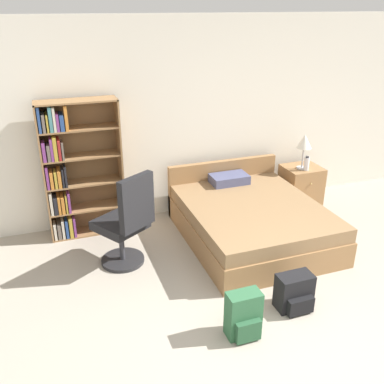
# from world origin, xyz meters

# --- Properties ---
(ground_plane) EXTENTS (14.00, 14.00, 0.00)m
(ground_plane) POSITION_xyz_m (0.00, 0.00, 0.00)
(ground_plane) COLOR #A39989
(wall_back) EXTENTS (9.00, 0.06, 2.60)m
(wall_back) POSITION_xyz_m (0.00, 3.23, 1.30)
(wall_back) COLOR silver
(wall_back) RESTS_ON ground_plane
(bookshelf) EXTENTS (0.93, 0.30, 1.70)m
(bookshelf) POSITION_xyz_m (-1.60, 2.99, 0.86)
(bookshelf) COLOR olive
(bookshelf) RESTS_ON ground_plane
(bed) EXTENTS (1.58, 1.92, 0.73)m
(bed) POSITION_xyz_m (0.40, 2.18, 0.25)
(bed) COLOR olive
(bed) RESTS_ON ground_plane
(office_chair) EXTENTS (0.69, 0.72, 1.12)m
(office_chair) POSITION_xyz_m (-1.16, 2.05, 0.52)
(office_chair) COLOR #232326
(office_chair) RESTS_ON ground_plane
(nightstand) EXTENTS (0.52, 0.49, 0.55)m
(nightstand) POSITION_xyz_m (1.57, 2.86, 0.27)
(nightstand) COLOR olive
(nightstand) RESTS_ON ground_plane
(table_lamp) EXTENTS (0.21, 0.21, 0.50)m
(table_lamp) POSITION_xyz_m (1.53, 2.82, 0.93)
(table_lamp) COLOR #B2B2B7
(table_lamp) RESTS_ON nightstand
(water_bottle) EXTENTS (0.07, 0.07, 0.20)m
(water_bottle) POSITION_xyz_m (1.55, 2.75, 0.65)
(water_bottle) COLOR silver
(water_bottle) RESTS_ON nightstand
(backpack_black) EXTENTS (0.34, 0.26, 0.36)m
(backpack_black) POSITION_xyz_m (0.19, 0.79, 0.17)
(backpack_black) COLOR black
(backpack_black) RESTS_ON ground_plane
(backpack_green) EXTENTS (0.30, 0.22, 0.44)m
(backpack_green) POSITION_xyz_m (-0.43, 0.62, 0.21)
(backpack_green) COLOR #2D603D
(backpack_green) RESTS_ON ground_plane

